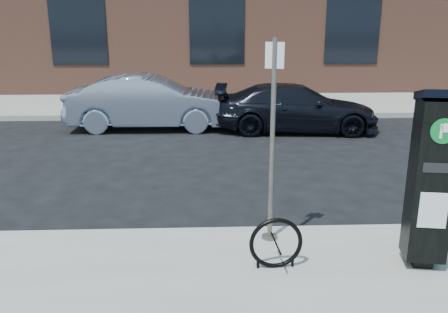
{
  "coord_description": "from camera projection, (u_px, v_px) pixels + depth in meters",
  "views": [
    {
      "loc": [
        -0.46,
        -5.85,
        2.87
      ],
      "look_at": [
        -0.2,
        0.5,
        1.02
      ],
      "focal_mm": 38.0,
      "sensor_mm": 36.0,
      "label": 1
    }
  ],
  "objects": [
    {
      "name": "ground",
      "position": [
        240.0,
        239.0,
        6.43
      ],
      "size": [
        120.0,
        120.0,
        0.0
      ],
      "primitive_type": "plane",
      "color": "black",
      "rests_on": "ground"
    },
    {
      "name": "sidewalk_far",
      "position": [
        216.0,
        88.0,
        19.84
      ],
      "size": [
        60.0,
        12.0,
        0.15
      ],
      "primitive_type": "cube",
      "color": "gray",
      "rests_on": "ground"
    },
    {
      "name": "curb_near",
      "position": [
        241.0,
        234.0,
        6.39
      ],
      "size": [
        60.0,
        0.12,
        0.16
      ],
      "primitive_type": "cube",
      "color": "#9E9B93",
      "rests_on": "ground"
    },
    {
      "name": "curb_far",
      "position": [
        221.0,
        116.0,
        14.1
      ],
      "size": [
        60.0,
        0.12,
        0.16
      ],
      "primitive_type": "cube",
      "color": "#9E9B93",
      "rests_on": "ground"
    },
    {
      "name": "parking_kiosk",
      "position": [
        431.0,
        178.0,
        5.17
      ],
      "size": [
        0.53,
        0.48,
        2.04
      ],
      "rotation": [
        0.0,
        0.0,
        -0.16
      ],
      "color": "black",
      "rests_on": "sidewalk_near"
    },
    {
      "name": "sign_pole",
      "position": [
        272.0,
        144.0,
        5.77
      ],
      "size": [
        0.22,
        0.2,
        2.51
      ],
      "rotation": [
        0.0,
        0.0,
        -0.28
      ],
      "color": "#514C47",
      "rests_on": "sidewalk_near"
    },
    {
      "name": "bike_rack",
      "position": [
        276.0,
        243.0,
        5.31
      ],
      "size": [
        0.61,
        0.08,
        0.61
      ],
      "rotation": [
        0.0,
        0.0,
        0.06
      ],
      "color": "black",
      "rests_on": "sidewalk_near"
    },
    {
      "name": "car_silver",
      "position": [
        150.0,
        102.0,
        12.72
      ],
      "size": [
        4.37,
        1.55,
        1.44
      ],
      "primitive_type": "imported",
      "rotation": [
        0.0,
        0.0,
        1.56
      ],
      "color": "#8C98B2",
      "rests_on": "ground"
    },
    {
      "name": "car_dark",
      "position": [
        296.0,
        108.0,
        12.47
      ],
      "size": [
        4.36,
        2.04,
        1.23
      ],
      "primitive_type": "imported",
      "rotation": [
        0.0,
        0.0,
        1.5
      ],
      "color": "black",
      "rests_on": "ground"
    }
  ]
}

